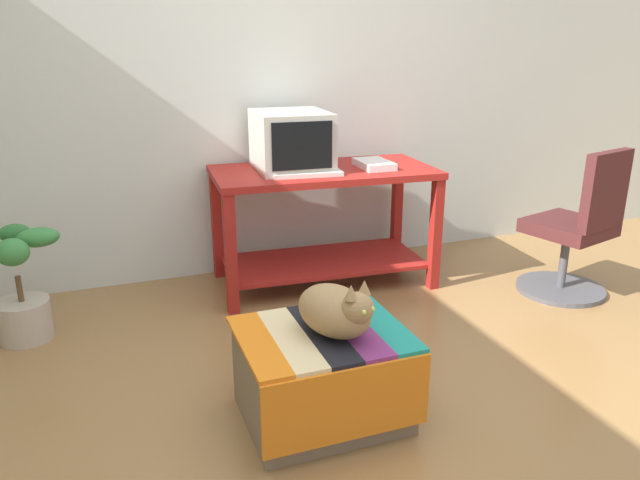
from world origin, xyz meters
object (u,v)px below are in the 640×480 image
object	(u,v)px
desk	(323,206)
book	(374,164)
ottoman_with_blanket	(323,375)
cat	(337,310)
potted_plant	(21,294)
keyboard	(307,173)
tv_monitor	(291,141)
office_chair	(577,233)

from	to	relation	value
desk	book	xyz separation A→B (m)	(0.30, -0.07, 0.25)
desk	ottoman_with_blanket	size ratio (longest dim) A/B	2.09
cat	potted_plant	bearing A→B (deg)	114.58
book	keyboard	bearing A→B (deg)	-169.45
desk	cat	size ratio (longest dim) A/B	3.21
desk	cat	bearing A→B (deg)	-105.06
desk	book	size ratio (longest dim) A/B	4.83
tv_monitor	ottoman_with_blanket	bearing A→B (deg)	-99.66
tv_monitor	office_chair	size ratio (longest dim) A/B	0.58
keyboard	potted_plant	world-z (taller)	keyboard
book	desk	bearing A→B (deg)	168.96
keyboard	desk	bearing A→B (deg)	48.80
ottoman_with_blanket	book	bearing A→B (deg)	57.62
keyboard	office_chair	size ratio (longest dim) A/B	0.45
tv_monitor	book	world-z (taller)	tv_monitor
keyboard	cat	world-z (taller)	keyboard
desk	potted_plant	xyz separation A→B (m)	(-1.70, -0.18, -0.25)
desk	office_chair	distance (m)	1.50
desk	keyboard	world-z (taller)	keyboard
ottoman_with_blanket	potted_plant	bearing A→B (deg)	135.50
book	office_chair	size ratio (longest dim) A/B	0.32
book	office_chair	bearing A→B (deg)	-29.93
tv_monitor	ottoman_with_blanket	xyz separation A→B (m)	(-0.33, -1.41, -0.70)
keyboard	tv_monitor	bearing A→B (deg)	104.25
tv_monitor	cat	bearing A→B (deg)	-97.65
keyboard	cat	distance (m)	1.31
potted_plant	office_chair	size ratio (longest dim) A/B	0.65
book	office_chair	world-z (taller)	office_chair
tv_monitor	office_chair	xyz separation A→B (m)	(1.51, -0.76, -0.51)
potted_plant	keyboard	bearing A→B (deg)	1.62
book	tv_monitor	bearing A→B (deg)	166.66
book	potted_plant	distance (m)	2.06
potted_plant	cat	bearing A→B (deg)	-44.33
tv_monitor	ottoman_with_blanket	world-z (taller)	tv_monitor
desk	potted_plant	distance (m)	1.73
tv_monitor	book	size ratio (longest dim) A/B	1.85
keyboard	potted_plant	distance (m)	1.62
tv_monitor	ottoman_with_blanket	distance (m)	1.61
cat	office_chair	size ratio (longest dim) A/B	0.47
desk	tv_monitor	distance (m)	0.44
potted_plant	office_chair	world-z (taller)	office_chair
desk	cat	distance (m)	1.46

